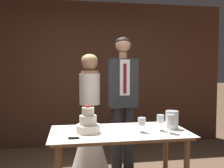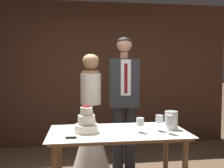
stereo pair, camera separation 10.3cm
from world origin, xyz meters
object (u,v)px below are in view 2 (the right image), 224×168
wine_glass_far (159,120)px  cake_knife (81,138)px  wine_glass_near (169,121)px  hurricane_candle (171,121)px  tiered_cake (86,123)px  bride (91,128)px  wine_glass_middle (140,122)px  groom (124,97)px  cake_table (118,141)px

wine_glass_far → cake_knife: bearing=-168.1°
cake_knife → wine_glass_near: 0.88m
cake_knife → hurricane_candle: bearing=16.0°
tiered_cake → wine_glass_near: tiered_cake is taller
hurricane_candle → bride: 1.24m
wine_glass_near → bride: size_ratio=0.11×
bride → cake_knife: bearing=-97.5°
wine_glass_near → hurricane_candle: bearing=63.5°
wine_glass_middle → groom: (0.02, 1.00, 0.14)m
wine_glass_middle → cake_table: bearing=158.5°
wine_glass_far → hurricane_candle: (0.15, 0.06, -0.03)m
hurricane_candle → groom: size_ratio=0.10×
wine_glass_far → cake_table: bearing=172.8°
wine_glass_middle → hurricane_candle: bearing=14.3°
wine_glass_middle → bride: (-0.44, 1.00, -0.29)m
wine_glass_middle → groom: size_ratio=0.08×
hurricane_candle → wine_glass_far: bearing=-157.9°
hurricane_candle → cake_table: bearing=-179.2°
wine_glass_middle → bride: 1.13m
bride → wine_glass_middle: bearing=-66.1°
cake_table → hurricane_candle: hurricane_candle is taller
tiered_cake → bride: bearing=84.4°
wine_glass_near → wine_glass_far: (-0.06, 0.11, -0.01)m
tiered_cake → groom: bearing=59.2°
wine_glass_far → bride: (-0.65, 0.97, -0.30)m
wine_glass_near → wine_glass_middle: (-0.27, 0.08, -0.03)m
cake_knife → groom: size_ratio=0.24×
tiered_cake → cake_table: bearing=1.7°
cake_knife → wine_glass_near: (0.87, 0.06, 0.12)m
tiered_cake → wine_glass_near: bearing=-11.1°
cake_table → cake_knife: (-0.38, -0.22, 0.11)m
hurricane_candle → bride: (-0.80, 0.91, -0.28)m
cake_table → bride: 0.95m
tiered_cake → hurricane_candle: 0.89m
cake_table → groom: groom is taller
cake_table → tiered_cake: bearing=-178.3°
cake_table → wine_glass_middle: wine_glass_middle is taller
cake_knife → bride: 1.17m
wine_glass_middle → bride: size_ratio=0.09×
groom → bride: bearing=179.9°
cake_knife → groom: 1.31m
tiered_cake → wine_glass_far: size_ratio=1.67×
wine_glass_far → groom: (-0.19, 0.97, 0.13)m
wine_glass_near → wine_glass_far: wine_glass_near is taller
cake_knife → cake_table: bearing=32.8°
bride → hurricane_candle: bearing=-48.5°
wine_glass_far → wine_glass_near: bearing=-61.1°
wine_glass_far → bride: 1.21m
tiered_cake → cake_knife: size_ratio=0.61×
cake_knife → bride: bride is taller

